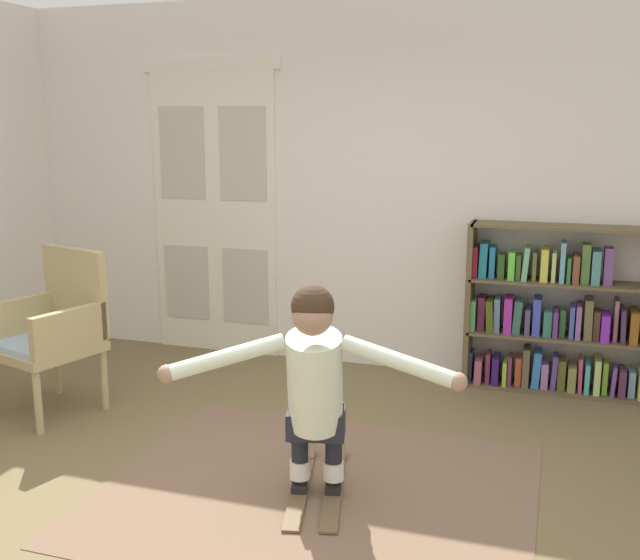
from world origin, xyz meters
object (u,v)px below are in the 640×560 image
Objects in this scene: wicker_chair at (54,327)px; bookshelf at (560,318)px; skis_pair at (317,485)px; person_skier at (314,378)px.

bookshelf is at bearing 23.68° from wicker_chair.
wicker_chair is 2.20m from skis_pair.
bookshelf is at bearing 61.13° from person_skier.
skis_pair is (-1.21, -1.97, -0.53)m from bookshelf.
wicker_chair is (-3.26, -1.43, 0.03)m from bookshelf.
wicker_chair is 0.77× the size of person_skier.
wicker_chair is at bearing 161.58° from person_skier.
bookshelf is 1.54× the size of skis_pair.
skis_pair is (2.05, -0.54, -0.56)m from wicker_chair.
bookshelf is 1.00× the size of person_skier.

